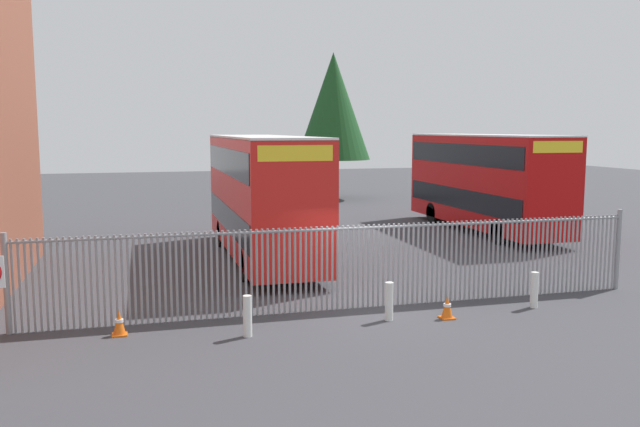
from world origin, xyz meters
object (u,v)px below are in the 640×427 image
object	(u,v)px
double_decker_bus_behind_fence_left	(484,179)
traffic_cone_mid_forecourt	(119,323)
bollard_near_left	(247,316)
bollard_center_front	(389,301)
traffic_cone_by_gate	(447,307)
bollard_near_right	(534,290)
double_decker_bus_near_gate	(262,192)

from	to	relation	value
double_decker_bus_behind_fence_left	traffic_cone_mid_forecourt	size ratio (longest dim) A/B	18.32
bollard_near_left	bollard_center_front	xyz separation A→B (m)	(3.55, 0.36, 0.00)
traffic_cone_by_gate	bollard_near_right	bearing A→B (deg)	6.99
double_decker_bus_near_gate	traffic_cone_by_gate	bearing A→B (deg)	-70.35
double_decker_bus_near_gate	bollard_center_front	bearing A→B (deg)	-78.93
bollard_near_right	bollard_near_left	bearing A→B (deg)	-176.69
bollard_center_front	bollard_near_right	world-z (taller)	same
bollard_center_front	traffic_cone_mid_forecourt	xyz separation A→B (m)	(-6.35, 0.50, -0.19)
double_decker_bus_near_gate	traffic_cone_mid_forecourt	distance (m)	9.43
bollard_center_front	bollard_near_right	distance (m)	4.09
bollard_near_left	traffic_cone_by_gate	world-z (taller)	bollard_near_left
traffic_cone_by_gate	traffic_cone_mid_forecourt	distance (m)	7.82
double_decker_bus_behind_fence_left	bollard_near_left	size ratio (longest dim) A/B	11.38
double_decker_bus_near_gate	bollard_near_left	world-z (taller)	double_decker_bus_near_gate
bollard_near_left	bollard_near_right	size ratio (longest dim) A/B	1.00
bollard_near_right	traffic_cone_by_gate	xyz separation A→B (m)	(-2.65, -0.33, -0.19)
bollard_near_left	traffic_cone_mid_forecourt	xyz separation A→B (m)	(-2.80, 0.85, -0.19)
bollard_near_right	traffic_cone_by_gate	world-z (taller)	bollard_near_right
double_decker_bus_near_gate	double_decker_bus_behind_fence_left	world-z (taller)	same
double_decker_bus_near_gate	bollard_near_left	xyz separation A→B (m)	(-1.91, -8.74, -1.95)
bollard_near_left	double_decker_bus_behind_fence_left	bearing A→B (deg)	44.22
bollard_near_left	traffic_cone_mid_forecourt	distance (m)	2.94
double_decker_bus_near_gate	bollard_near_right	xyz separation A→B (m)	(5.73, -8.30, -1.95)
double_decker_bus_behind_fence_left	traffic_cone_mid_forecourt	xyz separation A→B (m)	(-15.65, -11.64, -2.13)
bollard_near_right	traffic_cone_by_gate	distance (m)	2.68
double_decker_bus_near_gate	bollard_near_right	bearing A→B (deg)	-55.37
traffic_cone_mid_forecourt	traffic_cone_by_gate	bearing A→B (deg)	-5.41
bollard_center_front	double_decker_bus_behind_fence_left	bearing A→B (deg)	52.55
double_decker_bus_near_gate	traffic_cone_mid_forecourt	xyz separation A→B (m)	(-4.71, -7.89, -2.13)
double_decker_bus_near_gate	bollard_center_front	distance (m)	8.76
bollard_center_front	traffic_cone_mid_forecourt	distance (m)	6.37
double_decker_bus_near_gate	double_decker_bus_behind_fence_left	size ratio (longest dim) A/B	1.00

